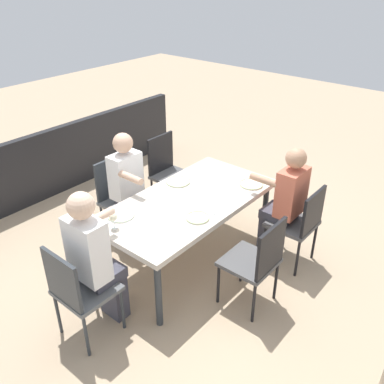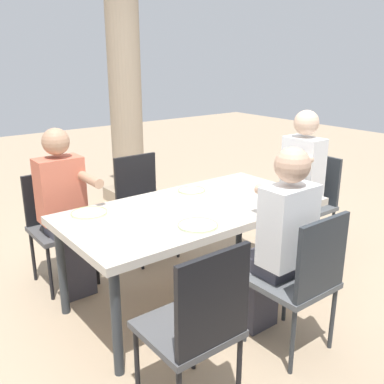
{
  "view_description": "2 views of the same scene",
  "coord_description": "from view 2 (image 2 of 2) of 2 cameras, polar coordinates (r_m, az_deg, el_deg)",
  "views": [
    {
      "loc": [
        2.72,
        2.32,
        2.81
      ],
      "look_at": [
        0.04,
        0.08,
        0.87
      ],
      "focal_mm": 39.14,
      "sensor_mm": 36.0,
      "label": 1
    },
    {
      "loc": [
        -1.81,
        -2.32,
        1.78
      ],
      "look_at": [
        0.03,
        0.06,
        0.83
      ],
      "focal_mm": 40.59,
      "sensor_mm": 36.0,
      "label": 2
    }
  ],
  "objects": [
    {
      "name": "wine_glass_3",
      "position": [
        3.49,
        12.36,
        1.73
      ],
      "size": [
        0.08,
        0.08,
        0.16
      ],
      "color": "white",
      "rests_on": "dining_table"
    },
    {
      "name": "fork_3",
      "position": [
        3.23,
        9.96,
        -1.42
      ],
      "size": [
        0.03,
        0.17,
        0.01
      ],
      "primitive_type": "cube",
      "rotation": [
        0.0,
        0.0,
        -0.09
      ],
      "color": "silver",
      "rests_on": "dining_table"
    },
    {
      "name": "spoon_2",
      "position": [
        3.55,
        1.84,
        0.55
      ],
      "size": [
        0.02,
        0.17,
        0.01
      ],
      "primitive_type": "cube",
      "rotation": [
        0.0,
        0.0,
        -0.03
      ],
      "color": "silver",
      "rests_on": "dining_table"
    },
    {
      "name": "chair_mid_south",
      "position": [
        2.7,
        14.37,
        -10.66
      ],
      "size": [
        0.44,
        0.44,
        0.92
      ],
      "color": "#5B5E61",
      "rests_on": "ground"
    },
    {
      "name": "diner_man_white",
      "position": [
        3.91,
        13.71,
        1.36
      ],
      "size": [
        0.5,
        0.35,
        1.33
      ],
      "color": "#3F3F4C",
      "rests_on": "ground"
    },
    {
      "name": "chair_west_south",
      "position": [
        2.19,
        0.74,
        -16.76
      ],
      "size": [
        0.44,
        0.44,
        0.95
      ],
      "color": "#4F4F50",
      "rests_on": "ground"
    },
    {
      "name": "fork_1",
      "position": [
        2.68,
        -1.75,
        -5.25
      ],
      "size": [
        0.02,
        0.17,
        0.01
      ],
      "primitive_type": "cube",
      "rotation": [
        0.0,
        0.0,
        0.04
      ],
      "color": "silver",
      "rests_on": "dining_table"
    },
    {
      "name": "spoon_0",
      "position": [
        3.11,
        -10.86,
        -2.24
      ],
      "size": [
        0.03,
        0.17,
        0.01
      ],
      "primitive_type": "cube",
      "rotation": [
        0.0,
        0.0,
        0.05
      ],
      "color": "silver",
      "rests_on": "dining_table"
    },
    {
      "name": "fork_2",
      "position": [
        3.37,
        -2.09,
        -0.36
      ],
      "size": [
        0.04,
        0.17,
        0.01
      ],
      "primitive_type": "cube",
      "rotation": [
        0.0,
        0.0,
        0.11
      ],
      "color": "silver",
      "rests_on": "dining_table"
    },
    {
      "name": "diner_woman_green",
      "position": [
        2.75,
        11.35,
        -6.14
      ],
      "size": [
        0.35,
        0.49,
        1.28
      ],
      "color": "#3F3F4C",
      "rests_on": "ground"
    },
    {
      "name": "ground_plane",
      "position": [
        3.43,
        0.17,
        -13.58
      ],
      "size": [
        16.0,
        16.0,
        0.0
      ],
      "primitive_type": "plane",
      "color": "tan"
    },
    {
      "name": "stone_column_centre",
      "position": [
        5.33,
        -8.85,
        14.57
      ],
      "size": [
        0.5,
        0.5,
        3.07
      ],
      "color": "tan",
      "rests_on": "ground"
    },
    {
      "name": "diner_guest_third",
      "position": [
        3.41,
        -16.28,
        -1.92
      ],
      "size": [
        0.35,
        0.49,
        1.27
      ],
      "color": "#3F3F4C",
      "rests_on": "ground"
    },
    {
      "name": "spoon_1",
      "position": [
        2.85,
        3.14,
        -3.81
      ],
      "size": [
        0.02,
        0.17,
        0.01
      ],
      "primitive_type": "cube",
      "rotation": [
        0.0,
        0.0,
        0.01
      ],
      "color": "silver",
      "rests_on": "dining_table"
    },
    {
      "name": "spoon_3",
      "position": [
        3.45,
        13.33,
        -0.41
      ],
      "size": [
        0.04,
        0.17,
        0.01
      ],
      "primitive_type": "cube",
      "rotation": [
        0.0,
        0.0,
        -0.11
      ],
      "color": "silver",
      "rests_on": "dining_table"
    },
    {
      "name": "fork_0",
      "position": [
        3.0,
        -15.95,
        -3.39
      ],
      "size": [
        0.02,
        0.17,
        0.01
      ],
      "primitive_type": "cube",
      "rotation": [
        0.0,
        0.0,
        -0.04
      ],
      "color": "silver",
      "rests_on": "dining_table"
    },
    {
      "name": "plate_0",
      "position": [
        3.05,
        -13.37,
        -2.7
      ],
      "size": [
        0.25,
        0.25,
        0.02
      ],
      "color": "silver",
      "rests_on": "dining_table"
    },
    {
      "name": "chair_west_north",
      "position": [
        3.63,
        -17.25,
        -3.58
      ],
      "size": [
        0.44,
        0.44,
        0.89
      ],
      "color": "#4F4F50",
      "rests_on": "ground"
    },
    {
      "name": "dining_table",
      "position": [
        3.14,
        0.18,
        -2.99
      ],
      "size": [
        1.87,
        0.96,
        0.74
      ],
      "color": "beige",
      "rests_on": "ground"
    },
    {
      "name": "plate_1",
      "position": [
        2.76,
        0.77,
        -4.4
      ],
      "size": [
        0.26,
        0.26,
        0.02
      ],
      "color": "silver",
      "rests_on": "dining_table"
    },
    {
      "name": "chair_mid_north",
      "position": [
        3.96,
        -6.45,
        -1.01
      ],
      "size": [
        0.44,
        0.44,
        0.91
      ],
      "color": "#4F4F50",
      "rests_on": "ground"
    },
    {
      "name": "plate_3",
      "position": [
        3.34,
        11.71,
        -0.81
      ],
      "size": [
        0.25,
        0.25,
        0.02
      ],
      "color": "white",
      "rests_on": "dining_table"
    },
    {
      "name": "chair_head_east",
      "position": [
        4.12,
        15.25,
        -0.79
      ],
      "size": [
        0.44,
        0.44,
        0.91
      ],
      "color": "#5B5E61",
      "rests_on": "ground"
    },
    {
      "name": "plate_2",
      "position": [
        3.45,
        -0.08,
        0.2
      ],
      "size": [
        0.22,
        0.22,
        0.02
      ],
      "color": "silver",
      "rests_on": "dining_table"
    }
  ]
}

